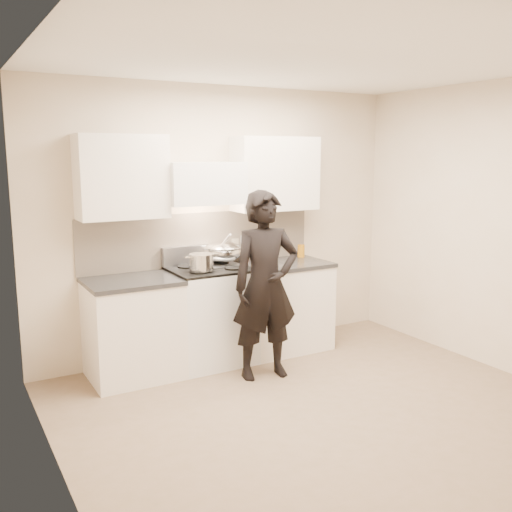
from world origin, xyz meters
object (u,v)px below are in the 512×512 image
(stove, at_px, (211,315))
(person, at_px, (265,285))
(counter_right, at_px, (282,305))
(wok, at_px, (222,251))
(utensil_crock, at_px, (244,255))

(stove, distance_m, person, 0.75)
(counter_right, height_order, wok, wok)
(stove, xyz_separation_m, person, (0.28, -0.58, 0.38))
(stove, height_order, counter_right, stove)
(stove, bearing_deg, utensil_crock, 20.04)
(wok, relative_size, person, 0.29)
(stove, relative_size, counter_right, 1.04)
(counter_right, distance_m, person, 0.89)
(stove, height_order, wok, wok)
(stove, relative_size, wok, 1.90)
(wok, xyz_separation_m, person, (0.08, -0.72, -0.21))
(stove, height_order, utensil_crock, utensil_crock)
(stove, relative_size, utensil_crock, 3.30)
(wok, bearing_deg, counter_right, -12.54)
(stove, height_order, person, person)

